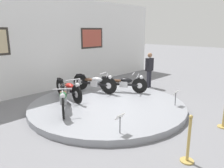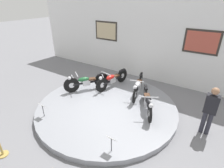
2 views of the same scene
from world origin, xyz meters
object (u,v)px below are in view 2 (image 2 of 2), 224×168
at_px(visitor_standing, 210,109).
at_px(stanchion_post_left_of_entry, 0,146).
at_px(info_placard_front_centre, 111,141).
at_px(motorcycle_black, 148,101).
at_px(motorcycle_silver, 138,86).
at_px(motorcycle_red, 112,79).
at_px(motorcycle_green, 86,81).
at_px(info_placard_front_left, 43,107).

bearing_deg(visitor_standing, stanchion_post_left_of_entry, -138.35).
bearing_deg(info_placard_front_centre, motorcycle_black, 88.87).
height_order(motorcycle_silver, motorcycle_black, motorcycle_silver).
relative_size(motorcycle_red, motorcycle_silver, 1.01).
height_order(motorcycle_green, motorcycle_black, motorcycle_green).
relative_size(visitor_standing, stanchion_post_left_of_entry, 1.58).
distance_m(motorcycle_black, info_placard_front_left, 3.63).
relative_size(info_placard_front_centre, stanchion_post_left_of_entry, 0.50).
bearing_deg(motorcycle_black, motorcycle_red, 157.82).
xyz_separation_m(motorcycle_red, info_placard_front_left, (-0.75, -3.13, -0.02)).
relative_size(motorcycle_black, info_placard_front_centre, 3.39).
bearing_deg(info_placard_front_left, motorcycle_black, 38.94).
xyz_separation_m(motorcycle_green, info_placard_front_centre, (2.83, -2.29, -0.03)).
bearing_deg(motorcycle_silver, motorcycle_red, -179.90).
relative_size(motorcycle_black, info_placard_front_left, 3.39).
xyz_separation_m(visitor_standing, stanchion_post_left_of_entry, (-4.46, -3.97, -0.56)).
relative_size(motorcycle_red, info_placard_front_centre, 3.87).
height_order(motorcycle_red, info_placard_front_left, motorcycle_red).
height_order(motorcycle_silver, visitor_standing, visitor_standing).
xyz_separation_m(info_placard_front_centre, visitor_standing, (1.95, 2.37, 0.36)).
bearing_deg(info_placard_front_centre, info_placard_front_left, 180.00).
relative_size(motorcycle_red, stanchion_post_left_of_entry, 1.94).
bearing_deg(stanchion_post_left_of_entry, visitor_standing, 41.65).
bearing_deg(info_placard_front_centre, stanchion_post_left_of_entry, -147.50).
distance_m(motorcycle_green, motorcycle_red, 1.16).
bearing_deg(motorcycle_green, visitor_standing, 0.98).
bearing_deg(motorcycle_green, info_placard_front_centre, -38.99).
relative_size(motorcycle_black, stanchion_post_left_of_entry, 1.69).
height_order(motorcycle_green, stanchion_post_left_of_entry, stanchion_post_left_of_entry).
height_order(info_placard_front_left, stanchion_post_left_of_entry, stanchion_post_left_of_entry).
distance_m(motorcycle_green, motorcycle_black, 2.87).
relative_size(motorcycle_green, stanchion_post_left_of_entry, 1.65).
height_order(motorcycle_red, motorcycle_black, motorcycle_red).
xyz_separation_m(motorcycle_silver, stanchion_post_left_of_entry, (-1.76, -4.73, -0.24)).
xyz_separation_m(info_placard_front_centre, stanchion_post_left_of_entry, (-2.51, -1.60, -0.21)).
distance_m(motorcycle_silver, info_placard_front_left, 3.73).
distance_m(motorcycle_silver, motorcycle_black, 1.16).
height_order(motorcycle_green, motorcycle_red, motorcycle_green).
height_order(motorcycle_red, visitor_standing, visitor_standing).
distance_m(motorcycle_red, stanchion_post_left_of_entry, 4.76).
height_order(motorcycle_silver, info_placard_front_left, motorcycle_silver).
distance_m(motorcycle_black, visitor_standing, 1.94).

